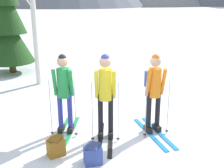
{
  "coord_description": "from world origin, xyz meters",
  "views": [
    {
      "loc": [
        1.37,
        -5.56,
        3.0
      ],
      "look_at": [
        0.03,
        0.45,
        1.05
      ],
      "focal_mm": 45.47,
      "sensor_mm": 36.0,
      "label": 1
    }
  ],
  "objects_px": {
    "skier_in_green": "(64,89)",
    "birch_tree_tall": "(33,7)",
    "skier_in_yellow": "(105,91)",
    "backpack_on_snow_front": "(93,154)",
    "backpack_on_snow_beside": "(56,146)",
    "pine_tree_mid": "(8,21)",
    "skier_in_orange": "(154,89)"
  },
  "relations": [
    {
      "from": "skier_in_orange",
      "to": "backpack_on_snow_front",
      "type": "distance_m",
      "value": 2.0
    },
    {
      "from": "skier_in_green",
      "to": "skier_in_yellow",
      "type": "relative_size",
      "value": 0.98
    },
    {
      "from": "birch_tree_tall",
      "to": "pine_tree_mid",
      "type": "bearing_deg",
      "value": 144.89
    },
    {
      "from": "skier_in_yellow",
      "to": "skier_in_orange",
      "type": "xyz_separation_m",
      "value": [
        0.97,
        0.49,
        -0.04
      ]
    },
    {
      "from": "birch_tree_tall",
      "to": "backpack_on_snow_front",
      "type": "xyz_separation_m",
      "value": [
        3.24,
        -4.32,
        -2.43
      ]
    },
    {
      "from": "skier_in_green",
      "to": "birch_tree_tall",
      "type": "xyz_separation_m",
      "value": [
        -2.29,
        3.24,
        1.59
      ]
    },
    {
      "from": "birch_tree_tall",
      "to": "backpack_on_snow_front",
      "type": "bearing_deg",
      "value": -53.15
    },
    {
      "from": "skier_in_green",
      "to": "skier_in_orange",
      "type": "xyz_separation_m",
      "value": [
        1.91,
        0.45,
        0.0
      ]
    },
    {
      "from": "skier_in_yellow",
      "to": "pine_tree_mid",
      "type": "bearing_deg",
      "value": 137.84
    },
    {
      "from": "skier_in_yellow",
      "to": "birch_tree_tall",
      "type": "relative_size",
      "value": 0.36
    },
    {
      "from": "pine_tree_mid",
      "to": "backpack_on_snow_beside",
      "type": "bearing_deg",
      "value": -52.27
    },
    {
      "from": "skier_in_orange",
      "to": "birch_tree_tall",
      "type": "xyz_separation_m",
      "value": [
        -4.2,
        2.79,
        1.59
      ]
    },
    {
      "from": "birch_tree_tall",
      "to": "backpack_on_snow_beside",
      "type": "relative_size",
      "value": 12.9
    },
    {
      "from": "skier_in_yellow",
      "to": "backpack_on_snow_beside",
      "type": "relative_size",
      "value": 4.67
    },
    {
      "from": "skier_in_green",
      "to": "skier_in_yellow",
      "type": "distance_m",
      "value": 0.94
    },
    {
      "from": "skier_in_green",
      "to": "backpack_on_snow_front",
      "type": "bearing_deg",
      "value": -48.74
    },
    {
      "from": "backpack_on_snow_front",
      "to": "backpack_on_snow_beside",
      "type": "bearing_deg",
      "value": 171.42
    },
    {
      "from": "pine_tree_mid",
      "to": "backpack_on_snow_front",
      "type": "relative_size",
      "value": 11.12
    },
    {
      "from": "backpack_on_snow_front",
      "to": "backpack_on_snow_beside",
      "type": "xyz_separation_m",
      "value": [
        -0.78,
        0.12,
        0.0
      ]
    },
    {
      "from": "skier_in_green",
      "to": "pine_tree_mid",
      "type": "height_order",
      "value": "pine_tree_mid"
    },
    {
      "from": "skier_in_green",
      "to": "skier_in_yellow",
      "type": "height_order",
      "value": "skier_in_yellow"
    },
    {
      "from": "backpack_on_snow_beside",
      "to": "backpack_on_snow_front",
      "type": "bearing_deg",
      "value": -8.58
    },
    {
      "from": "skier_in_orange",
      "to": "pine_tree_mid",
      "type": "relative_size",
      "value": 0.41
    },
    {
      "from": "skier_in_yellow",
      "to": "birch_tree_tall",
      "type": "height_order",
      "value": "birch_tree_tall"
    },
    {
      "from": "backpack_on_snow_beside",
      "to": "pine_tree_mid",
      "type": "bearing_deg",
      "value": 127.73
    },
    {
      "from": "skier_in_green",
      "to": "pine_tree_mid",
      "type": "distance_m",
      "value": 6.09
    },
    {
      "from": "skier_in_yellow",
      "to": "backpack_on_snow_front",
      "type": "relative_size",
      "value": 4.7
    },
    {
      "from": "skier_in_orange",
      "to": "backpack_on_snow_beside",
      "type": "distance_m",
      "value": 2.4
    },
    {
      "from": "pine_tree_mid",
      "to": "birch_tree_tall",
      "type": "relative_size",
      "value": 0.86
    },
    {
      "from": "pine_tree_mid",
      "to": "backpack_on_snow_beside",
      "type": "distance_m",
      "value": 7.1
    },
    {
      "from": "skier_in_green",
      "to": "birch_tree_tall",
      "type": "bearing_deg",
      "value": 125.25
    },
    {
      "from": "skier_in_orange",
      "to": "backpack_on_snow_beside",
      "type": "height_order",
      "value": "skier_in_orange"
    }
  ]
}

